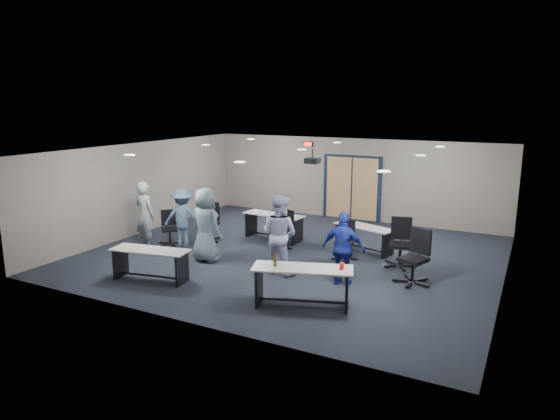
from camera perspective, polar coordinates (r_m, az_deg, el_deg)
The scene contains 25 objects.
floor at distance 12.95m, azimuth 1.46°, elevation -5.12°, with size 10.00×10.00×0.00m, color black.
back_wall at distance 16.71m, azimuth 8.28°, elevation 3.50°, with size 10.00×0.04×2.70m, color gray.
front_wall at distance 8.90m, azimuth -11.33°, elevation -4.46°, with size 10.00×0.04×2.70m, color gray.
left_wall at distance 15.43m, azimuth -15.47°, elevation 2.44°, with size 0.04×9.00×2.70m, color gray.
right_wall at distance 11.40m, azimuth 24.72°, elevation -1.65°, with size 0.04×9.00×2.70m, color gray.
ceiling at distance 12.41m, azimuth 1.53°, elevation 6.86°, with size 10.00×9.00×0.04m, color white.
double_door at distance 16.72m, azimuth 8.20°, elevation 2.46°, with size 2.00×0.07×2.20m.
exit_sign at distance 17.12m, azimuth 3.23°, elevation 7.52°, with size 0.32×0.07×0.18m.
ceiling_projector at distance 12.76m, azimuth 3.72°, elevation 5.66°, with size 0.35×0.32×0.37m.
ceiling_can_lights at distance 12.64m, azimuth 2.03°, elevation 6.82°, with size 6.24×5.74×0.02m, color white, non-canonical shape.
table_front_left at distance 11.39m, azimuth -14.59°, elevation -5.45°, with size 1.81×0.87×0.71m.
table_front_right at distance 9.67m, azimuth 2.57°, elevation -7.91°, with size 2.02×1.22×1.07m.
table_back_left at distance 14.29m, azimuth -0.72°, elevation -1.37°, with size 1.84×0.75×0.73m.
table_back_right at distance 13.33m, azimuth 9.59°, elevation -2.73°, with size 1.75×1.03×0.67m.
chair_back_a at distance 14.19m, azimuth -8.26°, elevation -1.38°, with size 0.69×0.69×1.10m, color black, non-canonical shape.
chair_back_b at distance 13.46m, azimuth 0.26°, elevation -2.19°, with size 0.64×0.64×1.01m, color black, non-canonical shape.
chair_back_c at distance 12.56m, azimuth 7.42°, elevation -3.47°, with size 0.61×0.61×0.97m, color black, non-canonical shape.
chair_back_d at distance 12.20m, azimuth 13.61°, elevation -3.70°, with size 0.74×0.74×1.17m, color black, non-canonical shape.
chair_loose_left at distance 14.03m, azimuth -12.51°, elevation -2.01°, with size 0.60×0.60×0.95m, color black, non-canonical shape.
chair_loose_right at distance 11.16m, azimuth 15.00°, elevation -5.23°, with size 0.75×0.75×1.19m, color black, non-canonical shape.
person_gray at distance 13.74m, azimuth -15.18°, elevation -0.58°, with size 0.67×0.44×1.83m, color gray.
person_plaid at distance 12.38m, azimuth -8.50°, elevation -1.68°, with size 0.89×0.58×1.83m, color slate.
person_lightblue at distance 11.37m, azimuth -0.07°, elevation -2.80°, with size 0.89×0.69×1.83m, color #ACB9E4.
person_navy at distance 10.75m, azimuth 7.27°, elevation -4.40°, with size 0.95×0.39×1.61m, color #1C2C9B.
person_back at distance 13.72m, azimuth -11.07°, elevation -0.89°, with size 1.03×0.59×1.60m, color #3F5772.
Camera 1 is at (5.39, -11.11, 3.89)m, focal length 32.00 mm.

